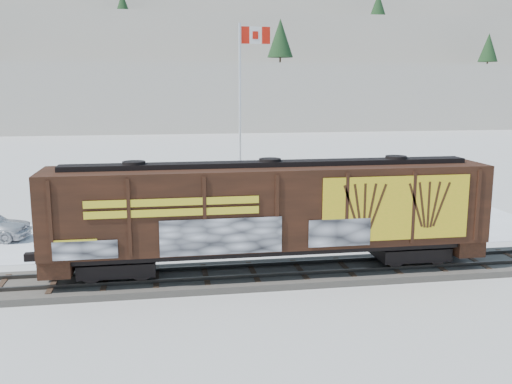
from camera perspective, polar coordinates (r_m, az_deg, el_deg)
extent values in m
plane|color=white|center=(23.96, -5.08, -8.85)|extent=(500.00, 500.00, 0.00)
cube|color=#59544C|center=(23.92, -5.08, -8.53)|extent=(50.00, 3.40, 0.28)
cube|color=#33302D|center=(23.17, -4.95, -8.60)|extent=(50.00, 0.10, 0.15)
cube|color=#33302D|center=(24.53, -5.22, -7.51)|extent=(50.00, 0.10, 0.15)
cube|color=white|center=(31.12, -6.16, -4.29)|extent=(40.00, 8.00, 0.03)
cube|color=white|center=(117.59, -8.81, 9.42)|extent=(360.00, 40.00, 12.00)
cube|color=white|center=(147.63, -9.05, 11.94)|extent=(360.00, 40.00, 24.00)
cube|color=white|center=(182.82, -9.22, 13.35)|extent=(360.00, 50.00, 35.00)
cone|color=#173117|center=(115.40, 2.44, 15.14)|extent=(5.04, 5.04, 7.38)
cone|color=#173117|center=(138.79, 22.23, 13.24)|extent=(4.20, 4.20, 6.15)
cone|color=#173117|center=(152.14, -13.21, 17.85)|extent=(3.92, 3.92, 5.74)
cone|color=#173117|center=(158.50, 12.12, 17.80)|extent=(4.48, 4.48, 6.56)
cube|color=black|center=(23.70, -13.67, -7.09)|extent=(3.00, 2.00, 0.90)
cube|color=black|center=(25.88, 15.06, -5.66)|extent=(3.00, 2.00, 0.90)
cylinder|color=black|center=(23.06, -16.18, -7.71)|extent=(0.90, 0.12, 0.90)
cube|color=black|center=(23.88, 1.37, -5.34)|extent=(18.05, 2.40, 0.25)
cube|color=#34180E|center=(23.47, 1.38, -1.28)|extent=(18.05, 3.00, 3.21)
cube|color=black|center=(23.18, 1.40, 2.85)|extent=(16.61, 0.90, 0.20)
cube|color=gold|center=(23.45, 13.90, -1.59)|extent=(6.14, 0.03, 2.60)
cube|color=gold|center=(21.48, -8.29, -1.53)|extent=(6.50, 0.02, 0.70)
cube|color=silver|center=(21.86, -3.46, -4.48)|extent=(4.69, 0.03, 1.40)
cylinder|color=silver|center=(35.80, -1.57, -2.13)|extent=(0.90, 0.90, 0.20)
cylinder|color=silver|center=(35.00, -1.61, 7.04)|extent=(0.14, 0.14, 11.64)
cube|color=red|center=(35.12, -1.07, 15.42)|extent=(0.50, 0.07, 1.00)
cube|color=white|center=(35.21, -0.07, 15.41)|extent=(0.70, 0.09, 1.00)
cube|color=red|center=(35.32, 1.01, 15.39)|extent=(0.50, 0.07, 1.00)
imported|color=silver|center=(29.71, -13.32, -3.48)|extent=(5.40, 2.41, 1.72)
imported|color=black|center=(30.48, 3.70, -3.08)|extent=(5.58, 3.89, 1.50)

